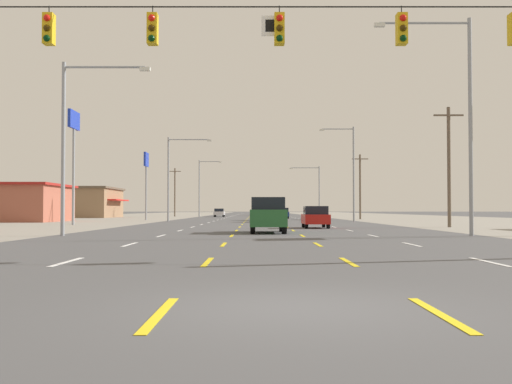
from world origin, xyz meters
The scene contains 26 objects.
ground_plane centered at (0.00, 66.00, 0.00)m, with size 572.00×572.00×0.00m, color #4C4C4F.
lot_apron_left centered at (-24.75, 66.00, 0.00)m, with size 28.00×440.00×0.01m, color gray.
lot_apron_right centered at (24.75, 66.00, 0.00)m, with size 28.00×440.00×0.01m, color gray.
lane_markings centered at (0.00, 104.50, 0.01)m, with size 10.64×227.60×0.01m.
signal_span_wire centered at (0.04, 9.73, 5.08)m, with size 24.96×0.53×8.63m.
suv_center_turn_nearest centered at (0.12, 26.05, 1.03)m, with size 1.98×4.90×1.98m.
hatchback_inner_right_near centered at (3.64, 34.66, 0.78)m, with size 1.72×3.90×1.54m.
hatchback_center_turn_mid centered at (0.20, 54.86, 0.78)m, with size 1.72×3.90×1.54m.
hatchback_center_turn_midfar centered at (-0.18, 64.75, 0.78)m, with size 1.72×3.90×1.54m.
sedan_far_right_far centered at (7.09, 69.21, 0.76)m, with size 1.80×4.50×1.46m.
hatchback_inner_right_farther centered at (3.28, 79.19, 0.78)m, with size 1.72×3.90×1.54m.
sedan_far_left_farthest centered at (-7.08, 100.03, 0.76)m, with size 1.80×4.50×1.46m.
suv_center_turn_distant_a centered at (-0.17, 122.47, 1.03)m, with size 1.98×4.90×1.98m.
storefront_left_row_1 centered at (-25.88, 57.62, 2.04)m, with size 8.92×11.19×4.05m.
storefront_left_row_2 centered at (-29.31, 90.91, 2.46)m, with size 13.09×14.03×4.88m.
pole_sign_left_row_1 centered at (-16.02, 43.30, 7.54)m, with size 0.24×2.73×9.67m.
pole_sign_left_row_2 centered at (-14.04, 66.41, 6.36)m, with size 0.24×2.19×8.30m.
streetlight_left_row_0 centered at (-9.64, 22.05, 5.12)m, with size 4.42×0.26×8.67m.
streetlight_right_row_0 centered at (9.66, 22.05, 6.33)m, with size 4.87×0.26×10.90m.
streetlight_left_row_1 centered at (-9.59, 58.31, 5.45)m, with size 4.86×0.26×9.22m.
streetlight_right_row_1 centered at (9.80, 58.31, 5.93)m, with size 3.81×0.26×10.38m.
streetlight_left_row_2 centered at (-9.77, 94.57, 5.57)m, with size 3.91×0.26×9.66m.
streetlight_right_row_2 centered at (9.51, 94.57, 5.16)m, with size 5.14×0.26×8.60m.
utility_pole_right_row_0 centered at (13.69, 36.59, 4.63)m, with size 2.20×0.26×8.87m.
utility_pole_right_row_1 centered at (13.40, 73.16, 4.53)m, with size 2.20×0.26×8.67m.
utility_pole_left_row_2 centered at (-15.58, 104.39, 4.68)m, with size 2.20×0.26×8.97m.
Camera 1 is at (-0.55, -8.15, 1.31)m, focal length 42.72 mm.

